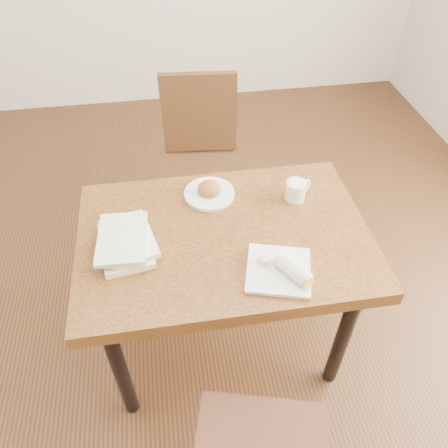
{
  "coord_description": "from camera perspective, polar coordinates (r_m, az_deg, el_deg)",
  "views": [
    {
      "loc": [
        -0.18,
        -1.15,
        1.94
      ],
      "look_at": [
        0.0,
        0.0,
        0.8
      ],
      "focal_mm": 35.0,
      "sensor_mm": 36.0,
      "label": 1
    }
  ],
  "objects": [
    {
      "name": "ground",
      "position": [
        2.26,
        0.0,
        -14.74
      ],
      "size": [
        4.0,
        5.0,
        0.01
      ],
      "primitive_type": "cube",
      "color": "#472814",
      "rests_on": "ground"
    },
    {
      "name": "table",
      "position": [
        1.73,
        0.0,
        -3.38
      ],
      "size": [
        1.11,
        0.75,
        0.75
      ],
      "color": "brown",
      "rests_on": "ground"
    },
    {
      "name": "chair_far",
      "position": [
        2.42,
        -3.02,
        9.23
      ],
      "size": [
        0.46,
        0.46,
        0.95
      ],
      "color": "#3F2612",
      "rests_on": "ground"
    },
    {
      "name": "plate_scone",
      "position": [
        1.81,
        -1.93,
        4.2
      ],
      "size": [
        0.21,
        0.21,
        0.07
      ],
      "color": "white",
      "rests_on": "table"
    },
    {
      "name": "coffee_mug",
      "position": [
        1.81,
        9.44,
        4.44
      ],
      "size": [
        0.12,
        0.08,
        0.08
      ],
      "color": "white",
      "rests_on": "table"
    },
    {
      "name": "plate_burrito",
      "position": [
        1.53,
        7.7,
        -5.94
      ],
      "size": [
        0.27,
        0.27,
        0.07
      ],
      "color": "white",
      "rests_on": "table"
    },
    {
      "name": "book_stack",
      "position": [
        1.62,
        -12.7,
        -2.26
      ],
      "size": [
        0.23,
        0.29,
        0.07
      ],
      "color": "white",
      "rests_on": "table"
    }
  ]
}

